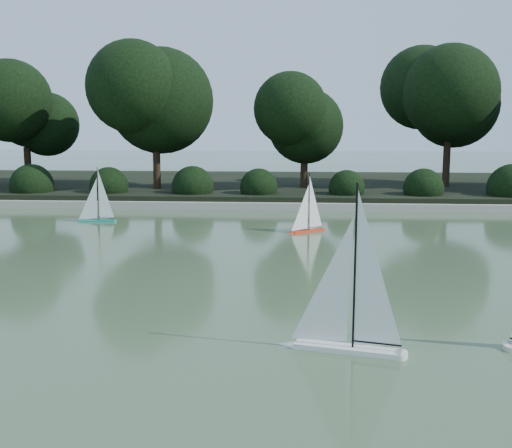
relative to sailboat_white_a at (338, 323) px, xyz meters
name	(u,v)px	position (x,y,z in m)	size (l,w,h in m)	color
ground	(210,329)	(-1.28, 0.55, -0.26)	(80.00, 80.00, 0.00)	#3F5633
pond_coping	(263,206)	(-1.28, 9.55, -0.17)	(40.00, 0.35, 0.18)	gray
far_bank	(271,187)	(-1.28, 13.55, -0.11)	(40.00, 8.00, 0.30)	black
tree_line	(313,102)	(-0.05, 11.98, 2.38)	(26.31, 3.93, 4.39)	black
shrub_hedge	(265,187)	(-1.28, 10.45, 0.19)	(29.10, 1.10, 1.10)	black
sailboat_white_a	(338,323)	(0.00, 0.00, 0.00)	(1.22, 0.47, 1.68)	white
sailboat_orange	(305,222)	(-0.27, 6.44, -0.07)	(0.77, 0.63, 1.21)	red
sailboat_teal	(94,213)	(-4.75, 7.45, -0.07)	(0.91, 0.19, 1.24)	#188E7A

